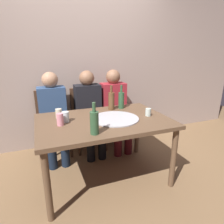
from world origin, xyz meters
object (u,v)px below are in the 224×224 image
object	(u,v)px
tumbler_near	(59,113)
guest_in_beanie	(89,109)
pizza_tray	(115,118)
chair_left	(53,118)
wine_bottle	(121,100)
chair_middle	(87,114)
soda_can	(60,119)
dining_table	(104,126)
wine_glass	(148,112)
beer_bottle	(94,122)
tumbler_far	(65,117)
water_bottle	(111,100)
guest_in_sweater	(53,113)
chair_right	(112,111)

from	to	relation	value
tumbler_near	guest_in_beanie	size ratio (longest dim) A/B	0.09
pizza_tray	chair_left	world-z (taller)	chair_left
wine_bottle	chair_middle	xyz separation A→B (m)	(-0.32, 0.54, -0.32)
wine_bottle	soda_can	world-z (taller)	wine_bottle
dining_table	wine_bottle	xyz separation A→B (m)	(0.35, 0.33, 0.19)
tumbler_near	guest_in_beanie	bearing A→B (deg)	46.21
wine_bottle	wine_glass	bearing A→B (deg)	-67.28
beer_bottle	tumbler_far	size ratio (longest dim) A/B	2.68
wine_bottle	wine_glass	world-z (taller)	wine_bottle
dining_table	beer_bottle	distance (m)	0.43
wine_glass	chair_left	distance (m)	1.37
pizza_tray	beer_bottle	world-z (taller)	beer_bottle
wine_glass	guest_in_beanie	xyz separation A→B (m)	(-0.48, 0.78, -0.13)
water_bottle	chair_left	size ratio (longest dim) A/B	0.34
dining_table	wine_bottle	distance (m)	0.51
dining_table	guest_in_sweater	size ratio (longest dim) A/B	1.19
soda_can	guest_in_beanie	bearing A→B (deg)	56.50
chair_middle	chair_right	world-z (taller)	same
water_bottle	tumbler_near	xyz separation A→B (m)	(-0.65, -0.09, -0.07)
dining_table	tumbler_far	xyz separation A→B (m)	(-0.39, 0.07, 0.13)
soda_can	guest_in_sweater	distance (m)	0.74
dining_table	tumbler_far	world-z (taller)	tumbler_far
pizza_tray	chair_middle	distance (m)	0.93
pizza_tray	water_bottle	bearing A→B (deg)	76.02
water_bottle	guest_in_sweater	size ratio (longest dim) A/B	0.26
chair_middle	guest_in_beanie	distance (m)	0.20
chair_left	guest_in_beanie	xyz separation A→B (m)	(0.50, -0.15, 0.13)
chair_middle	dining_table	bearing A→B (deg)	88.19
beer_bottle	guest_in_sweater	distance (m)	1.10
tumbler_near	dining_table	bearing A→B (deg)	-27.25
tumbler_near	guest_in_sweater	distance (m)	0.51
tumbler_near	tumbler_far	size ratio (longest dim) A/B	0.94
wine_bottle	soda_can	bearing A→B (deg)	-157.08
dining_table	beer_bottle	size ratio (longest dim) A/B	4.83
soda_can	guest_in_beanie	world-z (taller)	guest_in_beanie
chair_left	wine_glass	bearing A→B (deg)	136.48
dining_table	water_bottle	bearing A→B (deg)	56.57
chair_middle	soda_can	bearing A→B (deg)	61.29
wine_bottle	tumbler_near	distance (m)	0.80
water_bottle	guest_in_sweater	bearing A→B (deg)	149.44
chair_left	chair_right	bearing A→B (deg)	-180.00
beer_bottle	chair_middle	size ratio (longest dim) A/B	0.32
soda_can	wine_bottle	bearing A→B (deg)	22.92
soda_can	guest_in_beanie	xyz separation A→B (m)	(0.48, 0.73, -0.14)
pizza_tray	wine_bottle	distance (m)	0.44
wine_bottle	chair_right	xyz separation A→B (m)	(0.08, 0.54, -0.32)
beer_bottle	chair_left	size ratio (longest dim) A/B	0.32
tumbler_near	wine_glass	bearing A→B (deg)	-16.89
soda_can	tumbler_near	bearing A→B (deg)	86.95
guest_in_sweater	tumbler_far	bearing A→B (deg)	96.83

